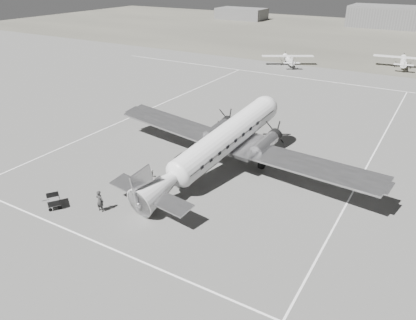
{
  "coord_description": "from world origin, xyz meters",
  "views": [
    {
      "loc": [
        16.89,
        -30.43,
        18.07
      ],
      "look_at": [
        -0.09,
        -1.91,
        2.2
      ],
      "focal_mm": 35.0,
      "sensor_mm": 36.0,
      "label": 1
    }
  ],
  "objects_px": {
    "ramp_agent": "(152,179)",
    "shed_secondary": "(241,14)",
    "ground_crew": "(100,201)",
    "passenger": "(170,171)",
    "dc3_airliner": "(219,146)",
    "light_plane_left": "(288,60)",
    "baggage_cart_far": "(54,202)",
    "light_plane_right": "(403,62)",
    "baggage_cart_near": "(140,189)"
  },
  "relations": [
    {
      "from": "light_plane_right",
      "to": "ramp_agent",
      "type": "xyz_separation_m",
      "value": [
        -12.7,
        -63.42,
        -0.25
      ]
    },
    {
      "from": "dc3_airliner",
      "to": "light_plane_left",
      "type": "xyz_separation_m",
      "value": [
        -11.24,
        48.34,
        -1.79
      ]
    },
    {
      "from": "dc3_airliner",
      "to": "light_plane_left",
      "type": "height_order",
      "value": "dc3_airliner"
    },
    {
      "from": "dc3_airliner",
      "to": "passenger",
      "type": "distance_m",
      "value": 5.14
    },
    {
      "from": "baggage_cart_near",
      "to": "baggage_cart_far",
      "type": "height_order",
      "value": "baggage_cart_near"
    },
    {
      "from": "dc3_airliner",
      "to": "baggage_cart_far",
      "type": "relative_size",
      "value": 17.95
    },
    {
      "from": "ramp_agent",
      "to": "shed_secondary",
      "type": "bearing_deg",
      "value": 33.2
    },
    {
      "from": "dc3_airliner",
      "to": "shed_secondary",
      "type": "bearing_deg",
      "value": 124.23
    },
    {
      "from": "light_plane_left",
      "to": "ramp_agent",
      "type": "xyz_separation_m",
      "value": [
        7.57,
        -53.95,
        -0.15
      ]
    },
    {
      "from": "baggage_cart_far",
      "to": "ground_crew",
      "type": "xyz_separation_m",
      "value": [
        3.82,
        1.5,
        0.47
      ]
    },
    {
      "from": "light_plane_left",
      "to": "light_plane_right",
      "type": "height_order",
      "value": "light_plane_right"
    },
    {
      "from": "light_plane_left",
      "to": "passenger",
      "type": "bearing_deg",
      "value": -112.07
    },
    {
      "from": "shed_secondary",
      "to": "passenger",
      "type": "height_order",
      "value": "shed_secondary"
    },
    {
      "from": "passenger",
      "to": "ramp_agent",
      "type": "bearing_deg",
      "value": 176.63
    },
    {
      "from": "ground_crew",
      "to": "passenger",
      "type": "height_order",
      "value": "ground_crew"
    },
    {
      "from": "shed_secondary",
      "to": "ground_crew",
      "type": "distance_m",
      "value": 135.3
    },
    {
      "from": "passenger",
      "to": "baggage_cart_far",
      "type": "bearing_deg",
      "value": 154.11
    },
    {
      "from": "light_plane_left",
      "to": "dc3_airliner",
      "type": "bearing_deg",
      "value": -107.68
    },
    {
      "from": "ground_crew",
      "to": "shed_secondary",
      "type": "bearing_deg",
      "value": -70.2
    },
    {
      "from": "light_plane_right",
      "to": "ground_crew",
      "type": "height_order",
      "value": "light_plane_right"
    },
    {
      "from": "baggage_cart_far",
      "to": "baggage_cart_near",
      "type": "bearing_deg",
      "value": 82.16
    },
    {
      "from": "dc3_airliner",
      "to": "passenger",
      "type": "height_order",
      "value": "dc3_airliner"
    },
    {
      "from": "shed_secondary",
      "to": "light_plane_left",
      "type": "bearing_deg",
      "value": -56.74
    },
    {
      "from": "light_plane_left",
      "to": "ground_crew",
      "type": "relative_size",
      "value": 5.56
    },
    {
      "from": "light_plane_right",
      "to": "baggage_cart_near",
      "type": "relative_size",
      "value": 6.11
    },
    {
      "from": "light_plane_left",
      "to": "baggage_cart_far",
      "type": "distance_m",
      "value": 60.71
    },
    {
      "from": "dc3_airliner",
      "to": "passenger",
      "type": "bearing_deg",
      "value": -126.11
    },
    {
      "from": "light_plane_right",
      "to": "baggage_cart_far",
      "type": "height_order",
      "value": "light_plane_right"
    },
    {
      "from": "shed_secondary",
      "to": "ramp_agent",
      "type": "distance_m",
      "value": 130.96
    },
    {
      "from": "baggage_cart_near",
      "to": "baggage_cart_far",
      "type": "xyz_separation_m",
      "value": [
        -4.87,
        -5.29,
        -0.05
      ]
    },
    {
      "from": "ground_crew",
      "to": "ramp_agent",
      "type": "relative_size",
      "value": 1.01
    },
    {
      "from": "baggage_cart_near",
      "to": "ramp_agent",
      "type": "xyz_separation_m",
      "value": [
        0.22,
        1.42,
        0.41
      ]
    },
    {
      "from": "dc3_airliner",
      "to": "baggage_cart_far",
      "type": "xyz_separation_m",
      "value": [
        -8.76,
        -12.32,
        -2.4
      ]
    },
    {
      "from": "light_plane_right",
      "to": "passenger",
      "type": "height_order",
      "value": "light_plane_right"
    },
    {
      "from": "light_plane_left",
      "to": "ground_crew",
      "type": "bearing_deg",
      "value": -114.69
    },
    {
      "from": "baggage_cart_far",
      "to": "light_plane_left",
      "type": "bearing_deg",
      "value": 127.12
    },
    {
      "from": "baggage_cart_near",
      "to": "ramp_agent",
      "type": "relative_size",
      "value": 1.0
    },
    {
      "from": "dc3_airliner",
      "to": "baggage_cart_near",
      "type": "height_order",
      "value": "dc3_airliner"
    },
    {
      "from": "ground_crew",
      "to": "ramp_agent",
      "type": "xyz_separation_m",
      "value": [
        1.27,
        5.21,
        -0.01
      ]
    },
    {
      "from": "baggage_cart_far",
      "to": "passenger",
      "type": "relative_size",
      "value": 1.0
    },
    {
      "from": "baggage_cart_far",
      "to": "shed_secondary",
      "type": "bearing_deg",
      "value": 144.72
    },
    {
      "from": "dc3_airliner",
      "to": "ramp_agent",
      "type": "bearing_deg",
      "value": -114.54
    },
    {
      "from": "light_plane_left",
      "to": "baggage_cart_far",
      "type": "height_order",
      "value": "light_plane_left"
    },
    {
      "from": "dc3_airliner",
      "to": "passenger",
      "type": "xyz_separation_m",
      "value": [
        -3.33,
        -3.35,
        -2.03
      ]
    },
    {
      "from": "shed_secondary",
      "to": "light_plane_right",
      "type": "distance_m",
      "value": 85.72
    },
    {
      "from": "shed_secondary",
      "to": "baggage_cart_near",
      "type": "height_order",
      "value": "shed_secondary"
    },
    {
      "from": "ground_crew",
      "to": "passenger",
      "type": "xyz_separation_m",
      "value": [
        1.61,
        7.47,
        -0.1
      ]
    },
    {
      "from": "light_plane_left",
      "to": "ground_crew",
      "type": "xyz_separation_m",
      "value": [
        6.3,
        -59.16,
        -0.15
      ]
    },
    {
      "from": "shed_secondary",
      "to": "passenger",
      "type": "xyz_separation_m",
      "value": [
        51.58,
        -118.26,
        -1.16
      ]
    },
    {
      "from": "dc3_airliner",
      "to": "light_plane_left",
      "type": "relative_size",
      "value": 2.89
    }
  ]
}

